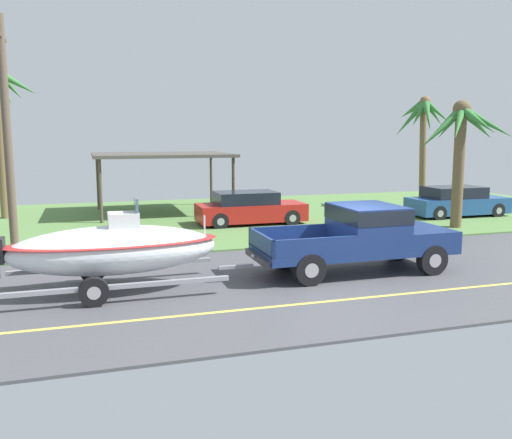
{
  "coord_description": "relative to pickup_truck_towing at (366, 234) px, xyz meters",
  "views": [
    {
      "loc": [
        -6.3,
        -12.46,
        3.66
      ],
      "look_at": [
        -1.94,
        1.52,
        1.38
      ],
      "focal_mm": 38.18,
      "sensor_mm": 36.0,
      "label": 1
    }
  ],
  "objects": [
    {
      "name": "pickup_truck_towing",
      "position": [
        0.0,
        0.0,
        0.0
      ],
      "size": [
        5.56,
        2.05,
        1.81
      ],
      "color": "navy",
      "rests_on": "ground"
    },
    {
      "name": "carport_awning",
      "position": [
        -3.77,
        12.53,
        1.68
      ],
      "size": [
        6.17,
        4.96,
        2.83
      ],
      "color": "#4C4238",
      "rests_on": "ground"
    },
    {
      "name": "palm_tree_near_right",
      "position": [
        8.85,
        10.69,
        3.23
      ],
      "size": [
        2.58,
        2.97,
        5.57
      ],
      "color": "brown",
      "rests_on": "ground"
    },
    {
      "name": "ground",
      "position": [
        -0.82,
        7.95,
        -1.02
      ],
      "size": [
        36.0,
        22.0,
        0.11
      ],
      "color": "#4C4C51"
    },
    {
      "name": "parked_sedan_far",
      "position": [
        -0.78,
        8.31,
        -0.34
      ],
      "size": [
        4.4,
        1.83,
        1.38
      ],
      "color": "#B21E19",
      "rests_on": "ground"
    },
    {
      "name": "utility_pole",
      "position": [
        -9.27,
        4.54,
        2.66
      ],
      "size": [
        0.24,
        1.8,
        7.05
      ],
      "color": "brown",
      "rests_on": "ground"
    },
    {
      "name": "palm_tree_far_left",
      "position": [
        -10.56,
        13.22,
        3.86
      ],
      "size": [
        3.13,
        2.73,
        6.66
      ],
      "color": "brown",
      "rests_on": "ground"
    },
    {
      "name": "palm_tree_near_left",
      "position": [
        6.76,
        4.99,
        2.64
      ],
      "size": [
        3.44,
        3.8,
        5.0
      ],
      "color": "brown",
      "rests_on": "ground"
    },
    {
      "name": "boat_on_trailer",
      "position": [
        -6.61,
        0.0,
        0.0
      ],
      "size": [
        6.11,
        2.31,
        2.21
      ],
      "color": "gray",
      "rests_on": "ground"
    },
    {
      "name": "parked_sedan_near",
      "position": [
        8.75,
        7.63,
        -0.34
      ],
      "size": [
        4.48,
        1.81,
        1.38
      ],
      "color": "#234C89",
      "rests_on": "ground"
    }
  ]
}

